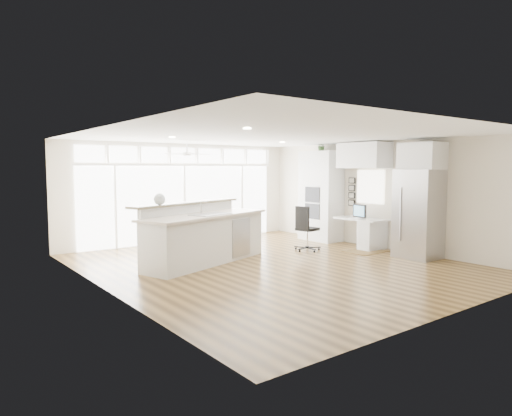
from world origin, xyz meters
TOP-DOWN VIEW (x-y plane):
  - floor at (0.00, 0.00)m, footprint 7.00×8.00m
  - ceiling at (0.00, 0.00)m, footprint 7.00×8.00m
  - wall_back at (0.00, 4.00)m, footprint 7.00×0.04m
  - wall_front at (0.00, -4.00)m, footprint 7.00×0.04m
  - wall_left at (-3.50, 0.00)m, footprint 0.04×8.00m
  - wall_right at (3.50, 0.00)m, footprint 0.04×8.00m
  - glass_wall at (0.00, 3.94)m, footprint 5.80×0.06m
  - transom_row at (0.00, 3.94)m, footprint 5.90×0.06m
  - desk_window at (3.46, 0.30)m, footprint 0.04×0.85m
  - ceiling_fan at (-0.50, 2.80)m, footprint 1.16×1.16m
  - recessed_lights at (0.00, 0.20)m, footprint 3.40×3.00m
  - oven_cabinet at (3.17, 1.80)m, footprint 0.64×1.20m
  - desk_nook at (3.13, 0.30)m, footprint 0.72×1.30m
  - upper_cabinets at (3.17, 0.30)m, footprint 0.64×1.30m
  - refrigerator at (3.11, -1.35)m, footprint 0.76×0.90m
  - fridge_cabinet at (3.17, -1.35)m, footprint 0.64×0.90m
  - framed_photos at (3.46, 0.92)m, footprint 0.06×0.22m
  - kitchen_island at (-1.02, 1.05)m, footprint 3.48×2.22m
  - rug at (2.77, -0.15)m, footprint 0.99×0.72m
  - office_chair at (1.73, 0.81)m, footprint 0.65×0.61m
  - fishbowl at (-2.05, 1.12)m, footprint 0.28×0.28m
  - monitor at (3.05, 0.30)m, footprint 0.14×0.46m
  - keyboard at (2.88, 0.30)m, footprint 0.17×0.35m
  - potted_plant at (3.17, 1.80)m, footprint 0.29×0.33m

SIDE VIEW (x-z plane):
  - floor at x=0.00m, z-range -0.02..0.00m
  - rug at x=2.77m, z-range 0.00..0.01m
  - desk_nook at x=3.13m, z-range 0.00..0.76m
  - office_chair at x=1.73m, z-range 0.00..1.10m
  - kitchen_island at x=-1.02m, z-range 0.00..1.29m
  - keyboard at x=2.88m, z-range 0.76..0.78m
  - monitor at x=3.05m, z-range 0.76..1.14m
  - refrigerator at x=3.11m, z-range 0.00..2.00m
  - glass_wall at x=0.00m, z-range 0.01..2.09m
  - oven_cabinet at x=3.17m, z-range 0.00..2.50m
  - wall_back at x=0.00m, z-range 0.00..2.70m
  - wall_front at x=0.00m, z-range 0.00..2.70m
  - wall_left at x=-3.50m, z-range 0.00..2.70m
  - wall_right at x=3.50m, z-range 0.00..2.70m
  - framed_photos at x=3.46m, z-range 1.00..1.80m
  - fishbowl at x=-2.05m, z-range 1.29..1.53m
  - desk_window at x=3.46m, z-range 1.12..1.98m
  - fridge_cabinet at x=3.17m, z-range 2.00..2.60m
  - upper_cabinets at x=3.17m, z-range 2.03..2.67m
  - transom_row at x=0.00m, z-range 2.18..2.58m
  - ceiling_fan at x=-0.50m, z-range 2.32..2.64m
  - potted_plant at x=3.17m, z-range 2.50..2.75m
  - recessed_lights at x=0.00m, z-range 2.67..2.69m
  - ceiling at x=0.00m, z-range 2.69..2.71m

